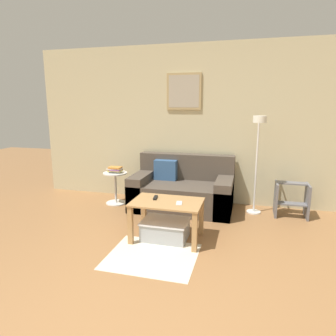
# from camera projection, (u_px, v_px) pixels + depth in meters

# --- Properties ---
(wall_back) EXTENTS (5.60, 0.09, 2.55)m
(wall_back) POSITION_uv_depth(u_px,v_px,m) (197.00, 125.00, 4.88)
(wall_back) COLOR #C6BC93
(wall_back) RESTS_ON ground_plane
(area_rug) EXTENTS (0.95, 0.82, 0.01)m
(area_rug) POSITION_uv_depth(u_px,v_px,m) (152.00, 256.00, 3.23)
(area_rug) COLOR beige
(area_rug) RESTS_ON ground_plane
(couch) EXTENTS (1.54, 0.86, 0.82)m
(couch) POSITION_uv_depth(u_px,v_px,m) (182.00, 190.00, 4.70)
(couch) COLOR #4C4238
(couch) RESTS_ON ground_plane
(coffee_table) EXTENTS (0.83, 0.54, 0.48)m
(coffee_table) POSITION_uv_depth(u_px,v_px,m) (167.00, 210.00, 3.57)
(coffee_table) COLOR #AD7F4C
(coffee_table) RESTS_ON ground_plane
(storage_bin) EXTENTS (0.56, 0.41, 0.24)m
(storage_bin) POSITION_uv_depth(u_px,v_px,m) (165.00, 229.00, 3.64)
(storage_bin) COLOR #9EA3A8
(storage_bin) RESTS_ON ground_plane
(floor_lamp) EXTENTS (0.21, 0.45, 1.46)m
(floor_lamp) POSITION_uv_depth(u_px,v_px,m) (258.00, 147.00, 4.19)
(floor_lamp) COLOR white
(floor_lamp) RESTS_ON ground_plane
(side_table) EXTENTS (0.39, 0.39, 0.52)m
(side_table) POSITION_uv_depth(u_px,v_px,m) (116.00, 185.00, 4.91)
(side_table) COLOR silver
(side_table) RESTS_ON ground_plane
(book_stack) EXTENTS (0.25, 0.17, 0.10)m
(book_stack) POSITION_uv_depth(u_px,v_px,m) (115.00, 170.00, 4.85)
(book_stack) COLOR #335199
(book_stack) RESTS_ON side_table
(remote_control) EXTENTS (0.06, 0.15, 0.02)m
(remote_control) POSITION_uv_depth(u_px,v_px,m) (155.00, 198.00, 3.66)
(remote_control) COLOR black
(remote_control) RESTS_ON coffee_table
(cell_phone) EXTENTS (0.09, 0.15, 0.01)m
(cell_phone) POSITION_uv_depth(u_px,v_px,m) (179.00, 203.00, 3.47)
(cell_phone) COLOR silver
(cell_phone) RESTS_ON coffee_table
(step_stool) EXTENTS (0.46, 0.34, 0.49)m
(step_stool) POSITION_uv_depth(u_px,v_px,m) (291.00, 199.00, 4.35)
(step_stool) COLOR slate
(step_stool) RESTS_ON ground_plane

